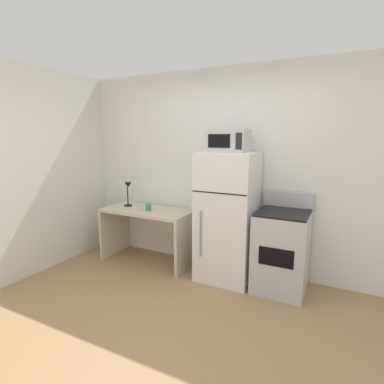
# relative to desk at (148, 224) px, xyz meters

# --- Properties ---
(ground_plane) EXTENTS (12.00, 12.00, 0.00)m
(ground_plane) POSITION_rel_desk_xyz_m (1.09, -1.32, -0.53)
(ground_plane) COLOR #9E7A51
(wall_back_white) EXTENTS (5.00, 0.10, 2.60)m
(wall_back_white) POSITION_rel_desk_xyz_m (1.09, 0.38, 0.77)
(wall_back_white) COLOR silver
(wall_back_white) RESTS_ON ground
(desk) EXTENTS (1.26, 0.61, 0.75)m
(desk) POSITION_rel_desk_xyz_m (0.00, 0.00, 0.00)
(desk) COLOR beige
(desk) RESTS_ON ground
(desk_lamp) EXTENTS (0.14, 0.12, 0.35)m
(desk_lamp) POSITION_rel_desk_xyz_m (-0.34, 0.02, 0.46)
(desk_lamp) COLOR black
(desk_lamp) RESTS_ON desk
(coffee_mug) EXTENTS (0.08, 0.08, 0.09)m
(coffee_mug) POSITION_rel_desk_xyz_m (0.05, -0.06, 0.27)
(coffee_mug) COLOR #338C66
(coffee_mug) RESTS_ON desk
(refrigerator) EXTENTS (0.66, 0.63, 1.57)m
(refrigerator) POSITION_rel_desk_xyz_m (1.17, 0.00, 0.25)
(refrigerator) COLOR white
(refrigerator) RESTS_ON ground
(microwave) EXTENTS (0.46, 0.35, 0.26)m
(microwave) POSITION_rel_desk_xyz_m (1.17, -0.02, 1.16)
(microwave) COLOR #B7B7BC
(microwave) RESTS_ON refrigerator
(oven_range) EXTENTS (0.57, 0.61, 1.10)m
(oven_range) POSITION_rel_desk_xyz_m (1.82, 0.01, -0.07)
(oven_range) COLOR #B7B7BC
(oven_range) RESTS_ON ground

